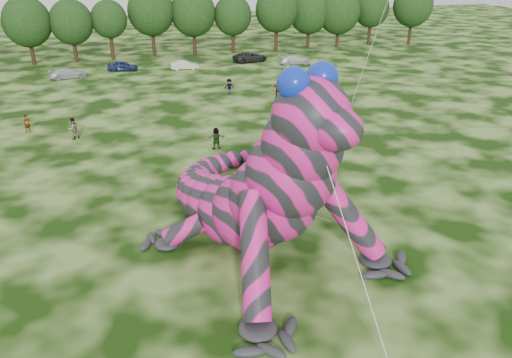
{
  "coord_description": "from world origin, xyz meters",
  "views": [
    {
      "loc": [
        -0.55,
        -22.24,
        14.55
      ],
      "look_at": [
        6.29,
        0.17,
        4.0
      ],
      "focal_mm": 35.0,
      "sensor_mm": 36.0,
      "label": 1
    }
  ],
  "objects_px": {
    "car_3": "(68,73)",
    "car_5": "(185,65)",
    "tree_13": "(276,19)",
    "car_6": "(250,57)",
    "tree_9": "(110,30)",
    "tree_14": "(309,19)",
    "inflatable_gecko": "(234,151)",
    "spectator_0": "(27,124)",
    "tree_15": "(339,18)",
    "spectator_3": "(277,89)",
    "tree_12": "(233,24)",
    "tree_10": "(152,21)",
    "tree_11": "(194,22)",
    "tree_17": "(412,14)",
    "tree_16": "(371,16)",
    "spectator_2": "(229,87)",
    "spectator_5": "(216,138)",
    "car_4": "(123,66)",
    "tree_7": "(28,31)",
    "spectator_1": "(73,128)",
    "car_7": "(295,60)",
    "tree_8": "(72,31)"
  },
  "relations": [
    {
      "from": "tree_15",
      "to": "spectator_3",
      "type": "xyz_separation_m",
      "value": [
        -20.81,
        -28.54,
        -3.9
      ]
    },
    {
      "from": "tree_13",
      "to": "car_6",
      "type": "distance_m",
      "value": 10.83
    },
    {
      "from": "spectator_5",
      "to": "tree_7",
      "type": "bearing_deg",
      "value": -65.36
    },
    {
      "from": "inflatable_gecko",
      "to": "tree_8",
      "type": "xyz_separation_m",
      "value": [
        -9.61,
        55.82,
        -0.81
      ]
    },
    {
      "from": "car_7",
      "to": "spectator_2",
      "type": "bearing_deg",
      "value": 139.49
    },
    {
      "from": "car_7",
      "to": "tree_7",
      "type": "bearing_deg",
      "value": 76.9
    },
    {
      "from": "tree_11",
      "to": "car_5",
      "type": "xyz_separation_m",
      "value": [
        -3.51,
        -11.07,
        -4.41
      ]
    },
    {
      "from": "tree_9",
      "to": "tree_14",
      "type": "distance_m",
      "value": 32.43
    },
    {
      "from": "tree_11",
      "to": "spectator_1",
      "type": "distance_m",
      "value": 40.95
    },
    {
      "from": "tree_13",
      "to": "car_3",
      "type": "distance_m",
      "value": 34.31
    },
    {
      "from": "tree_17",
      "to": "tree_16",
      "type": "bearing_deg",
      "value": 157.37
    },
    {
      "from": "tree_15",
      "to": "tree_16",
      "type": "height_order",
      "value": "tree_15"
    },
    {
      "from": "tree_9",
      "to": "tree_16",
      "type": "relative_size",
      "value": 0.93
    },
    {
      "from": "car_6",
      "to": "spectator_5",
      "type": "xyz_separation_m",
      "value": [
        -12.98,
        -34.27,
        0.18
      ]
    },
    {
      "from": "tree_13",
      "to": "tree_17",
      "type": "distance_m",
      "value": 24.82
    },
    {
      "from": "tree_11",
      "to": "tree_16",
      "type": "bearing_deg",
      "value": 2.13
    },
    {
      "from": "inflatable_gecko",
      "to": "spectator_0",
      "type": "bearing_deg",
      "value": 95.78
    },
    {
      "from": "tree_17",
      "to": "spectator_0",
      "type": "xyz_separation_m",
      "value": [
        -59.62,
        -32.28,
        -4.33
      ]
    },
    {
      "from": "car_5",
      "to": "spectator_5",
      "type": "xyz_separation_m",
      "value": [
        -2.72,
        -31.67,
        0.27
      ]
    },
    {
      "from": "tree_14",
      "to": "car_3",
      "type": "xyz_separation_m",
      "value": [
        -38.5,
        -12.69,
        -4.03
      ]
    },
    {
      "from": "car_5",
      "to": "spectator_2",
      "type": "height_order",
      "value": "spectator_2"
    },
    {
      "from": "tree_11",
      "to": "car_4",
      "type": "relative_size",
      "value": 2.5
    },
    {
      "from": "tree_12",
      "to": "tree_16",
      "type": "bearing_deg",
      "value": 3.67
    },
    {
      "from": "tree_13",
      "to": "car_4",
      "type": "xyz_separation_m",
      "value": [
        -25.15,
        -8.48,
        -4.38
      ]
    },
    {
      "from": "car_3",
      "to": "car_5",
      "type": "bearing_deg",
      "value": -97.77
    },
    {
      "from": "tree_14",
      "to": "tree_12",
      "type": "bearing_deg",
      "value": -175.82
    },
    {
      "from": "tree_9",
      "to": "tree_14",
      "type": "bearing_deg",
      "value": 2.43
    },
    {
      "from": "car_3",
      "to": "tree_12",
      "type": "bearing_deg",
      "value": -76.78
    },
    {
      "from": "inflatable_gecko",
      "to": "tree_15",
      "type": "bearing_deg",
      "value": 36.11
    },
    {
      "from": "car_3",
      "to": "car_4",
      "type": "bearing_deg",
      "value": -81.41
    },
    {
      "from": "car_4",
      "to": "car_7",
      "type": "xyz_separation_m",
      "value": [
        24.21,
        -2.64,
        -0.02
      ]
    },
    {
      "from": "tree_9",
      "to": "tree_17",
      "type": "relative_size",
      "value": 0.84
    },
    {
      "from": "spectator_5",
      "to": "spectator_2",
      "type": "xyz_separation_m",
      "value": [
        5.35,
        16.8,
        -0.02
      ]
    },
    {
      "from": "tree_10",
      "to": "car_6",
      "type": "bearing_deg",
      "value": -34.0
    },
    {
      "from": "tree_7",
      "to": "spectator_5",
      "type": "relative_size",
      "value": 5.27
    },
    {
      "from": "tree_17",
      "to": "spectator_1",
      "type": "height_order",
      "value": "tree_17"
    },
    {
      "from": "tree_10",
      "to": "spectator_3",
      "type": "bearing_deg",
      "value": -70.72
    },
    {
      "from": "tree_9",
      "to": "car_3",
      "type": "distance_m",
      "value": 13.36
    },
    {
      "from": "spectator_5",
      "to": "tree_13",
      "type": "bearing_deg",
      "value": -113.61
    },
    {
      "from": "tree_7",
      "to": "car_4",
      "type": "bearing_deg",
      "value": -34.07
    },
    {
      "from": "tree_8",
      "to": "tree_13",
      "type": "relative_size",
      "value": 0.88
    },
    {
      "from": "spectator_3",
      "to": "tree_10",
      "type": "bearing_deg",
      "value": 154.79
    },
    {
      "from": "tree_13",
      "to": "spectator_1",
      "type": "xyz_separation_m",
      "value": [
        -30.81,
        -35.75,
        -4.12
      ]
    },
    {
      "from": "tree_8",
      "to": "car_5",
      "type": "relative_size",
      "value": 2.36
    },
    {
      "from": "tree_13",
      "to": "tree_17",
      "type": "relative_size",
      "value": 0.98
    },
    {
      "from": "car_4",
      "to": "spectator_0",
      "type": "distance_m",
      "value": 26.11
    },
    {
      "from": "tree_8",
      "to": "spectator_5",
      "type": "relative_size",
      "value": 4.97
    },
    {
      "from": "tree_12",
      "to": "car_6",
      "type": "bearing_deg",
      "value": -86.28
    },
    {
      "from": "tree_12",
      "to": "tree_14",
      "type": "xyz_separation_m",
      "value": [
        13.45,
        0.98,
        0.21
      ]
    },
    {
      "from": "spectator_5",
      "to": "spectator_2",
      "type": "bearing_deg",
      "value": -106.12
    }
  ]
}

